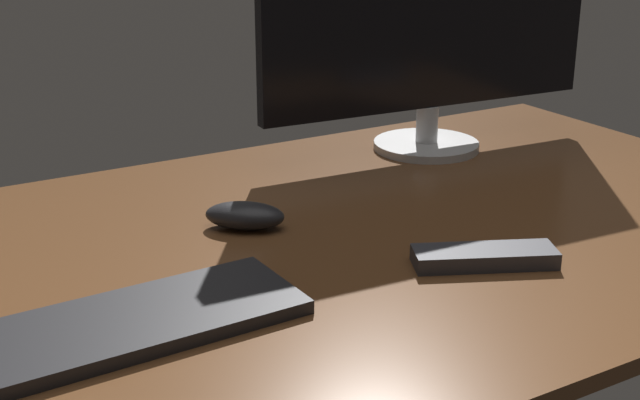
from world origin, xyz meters
TOP-DOWN VIEW (x-y plane):
  - desk at (0.00, 0.00)cm, footprint 140.00×84.00cm
  - monitor at (32.49, 25.63)cm, footprint 61.82×18.13cm
  - keyboard at (-34.00, -11.51)cm, footprint 37.59×14.89cm
  - computer_mouse at (-10.73, 8.10)cm, footprint 11.83×11.13cm
  - tv_remote at (8.84, -17.26)cm, footprint 17.81×12.04cm

SIDE VIEW (x-z plane):
  - desk at x=0.00cm, z-range 0.00..2.00cm
  - keyboard at x=-34.00cm, z-range 2.00..3.54cm
  - tv_remote at x=8.84cm, z-range 2.00..4.06cm
  - computer_mouse at x=-10.73cm, z-range 2.00..5.60cm
  - monitor at x=32.49cm, z-range 3.70..50.00cm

